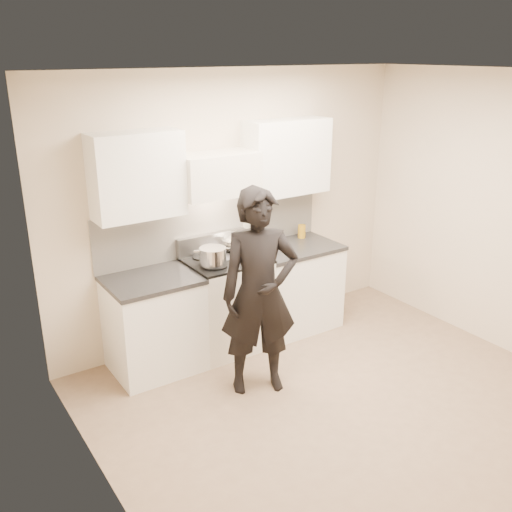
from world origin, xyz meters
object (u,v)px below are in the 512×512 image
(counter_right, at_px, (293,286))
(person, at_px, (259,293))
(utensil_crock, at_px, (253,237))
(wok, at_px, (237,242))
(stove, at_px, (227,303))

(counter_right, distance_m, person, 1.34)
(utensil_crock, bearing_deg, wok, -153.82)
(stove, distance_m, counter_right, 0.83)
(stove, distance_m, person, 0.92)
(counter_right, bearing_deg, person, -140.53)
(counter_right, distance_m, wok, 0.87)
(wok, xyz_separation_m, utensil_crock, (0.28, 0.14, -0.03))
(stove, height_order, wok, wok)
(person, bearing_deg, counter_right, 61.08)
(person, bearing_deg, stove, 101.48)
(utensil_crock, bearing_deg, stove, -153.06)
(counter_right, relative_size, utensil_crock, 2.96)
(stove, xyz_separation_m, utensil_crock, (0.48, 0.25, 0.54))
(counter_right, relative_size, wok, 2.30)
(utensil_crock, height_order, person, person)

